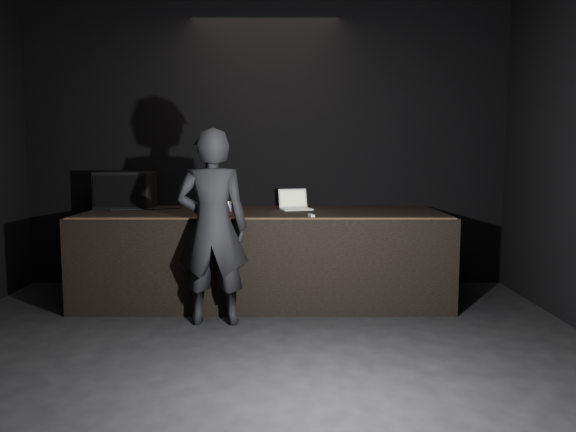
# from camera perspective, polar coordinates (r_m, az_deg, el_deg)

# --- Properties ---
(ground) EXTENTS (7.00, 7.00, 0.00)m
(ground) POSITION_cam_1_polar(r_m,az_deg,el_deg) (3.94, -4.19, -18.44)
(ground) COLOR black
(ground) RESTS_ON ground
(room_walls) EXTENTS (6.10, 7.10, 3.52)m
(room_walls) POSITION_cam_1_polar(r_m,az_deg,el_deg) (3.59, -4.45, 12.30)
(room_walls) COLOR black
(room_walls) RESTS_ON ground
(stage_riser) EXTENTS (4.00, 1.50, 1.00)m
(stage_riser) POSITION_cam_1_polar(r_m,az_deg,el_deg) (6.40, -2.48, -3.99)
(stage_riser) COLOR black
(stage_riser) RESTS_ON ground
(riser_lip) EXTENTS (3.92, 0.10, 0.01)m
(riser_lip) POSITION_cam_1_polar(r_m,az_deg,el_deg) (5.63, -2.81, -0.22)
(riser_lip) COLOR brown
(riser_lip) RESTS_ON stage_riser
(stage_monitor) EXTENTS (0.65, 0.48, 0.43)m
(stage_monitor) POSITION_cam_1_polar(r_m,az_deg,el_deg) (6.99, -16.19, 2.55)
(stage_monitor) COLOR black
(stage_monitor) RESTS_ON stage_riser
(cable) EXTENTS (0.75, 0.29, 0.02)m
(cable) POSITION_cam_1_polar(r_m,az_deg,el_deg) (6.72, -14.24, 0.68)
(cable) COLOR black
(cable) RESTS_ON stage_riser
(laptop) EXTENTS (0.41, 0.38, 0.23)m
(laptop) POSITION_cam_1_polar(r_m,az_deg,el_deg) (6.57, 0.69, 1.21)
(laptop) COLOR silver
(laptop) RESTS_ON stage_riser
(beer_can) EXTENTS (0.06, 0.06, 0.15)m
(beer_can) POSITION_cam_1_polar(r_m,az_deg,el_deg) (5.91, -6.10, 0.75)
(beer_can) COLOR silver
(beer_can) RESTS_ON stage_riser
(plastic_cup) EXTENTS (0.08, 0.08, 0.10)m
(plastic_cup) POSITION_cam_1_polar(r_m,az_deg,el_deg) (6.71, -0.73, 1.21)
(plastic_cup) COLOR white
(plastic_cup) RESTS_ON stage_riser
(wii_remote) EXTENTS (0.06, 0.16, 0.03)m
(wii_remote) POSITION_cam_1_polar(r_m,az_deg,el_deg) (5.77, 2.39, 0.04)
(wii_remote) COLOR white
(wii_remote) RESTS_ON stage_riser
(person) EXTENTS (0.70, 0.47, 1.89)m
(person) POSITION_cam_1_polar(r_m,az_deg,el_deg) (5.44, -7.69, -1.15)
(person) COLOR black
(person) RESTS_ON ground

